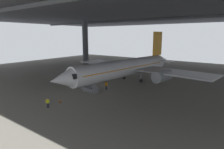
% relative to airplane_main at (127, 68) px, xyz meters
% --- Properties ---
extents(ground_plane, '(110.00, 110.00, 0.00)m').
position_rel_airplane_main_xyz_m(ground_plane, '(-1.77, -6.49, -3.58)').
color(ground_plane, gray).
extents(hangar_structure, '(121.00, 99.00, 17.96)m').
position_rel_airplane_main_xyz_m(hangar_structure, '(-1.92, 7.29, 13.73)').
color(hangar_structure, '#4C4F54').
rests_on(hangar_structure, ground_plane).
extents(airplane_main, '(38.13, 39.19, 12.16)m').
position_rel_airplane_main_xyz_m(airplane_main, '(0.00, 0.00, 0.00)').
color(airplane_main, white).
rests_on(airplane_main, ground_plane).
extents(boarding_stairs, '(4.49, 2.03, 4.80)m').
position_rel_airplane_main_xyz_m(boarding_stairs, '(-2.13, -10.64, -2.84)').
color(boarding_stairs, slate).
rests_on(boarding_stairs, ground_plane).
extents(crew_worker_near_nose, '(0.38, 0.47, 1.57)m').
position_rel_airplane_main_xyz_m(crew_worker_near_nose, '(-1.07, -21.40, -2.69)').
color(crew_worker_near_nose, '#232838').
rests_on(crew_worker_near_nose, ground_plane).
extents(crew_worker_by_stairs, '(0.46, 0.39, 1.72)m').
position_rel_airplane_main_xyz_m(crew_worker_by_stairs, '(-0.09, -7.82, -2.60)').
color(crew_worker_by_stairs, '#232838').
rests_on(crew_worker_by_stairs, ground_plane).
extents(traffic_cone_orange, '(0.36, 0.36, 0.60)m').
position_rel_airplane_main_xyz_m(traffic_cone_orange, '(-1.46, -18.71, -3.29)').
color(traffic_cone_orange, black).
rests_on(traffic_cone_orange, ground_plane).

